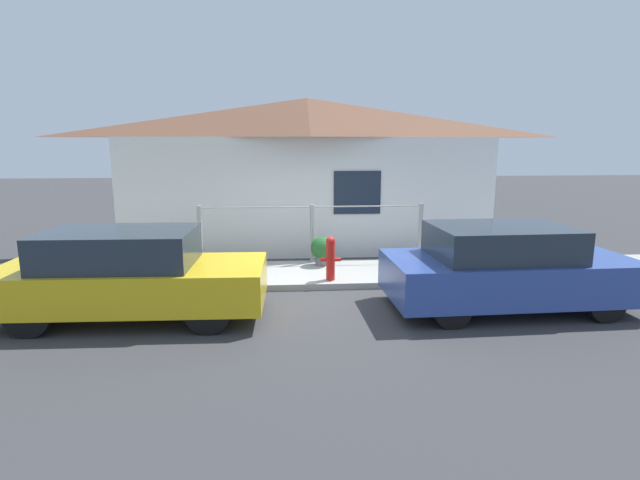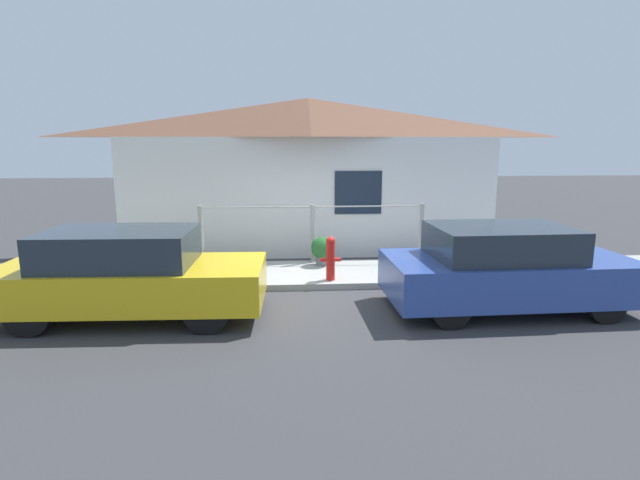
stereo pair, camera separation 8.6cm
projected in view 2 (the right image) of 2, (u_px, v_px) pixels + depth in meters
name	position (u px, v px, depth m)	size (l,w,h in m)	color
ground_plane	(318.00, 291.00, 9.28)	(60.00, 60.00, 0.00)	#38383A
sidewalk	(315.00, 274.00, 10.19)	(24.00, 1.89, 0.12)	#9E9E99
house	(309.00, 128.00, 12.18)	(9.26, 2.23, 3.77)	white
fence	(313.00, 231.00, 10.82)	(4.90, 0.10, 1.27)	#999993
car_left	(129.00, 274.00, 7.73)	(4.10, 1.74, 1.40)	gold
car_right	(506.00, 268.00, 8.13)	(3.99, 1.86, 1.39)	#2D4793
fire_hydrant	(331.00, 257.00, 9.47)	(0.39, 0.18, 0.85)	red
potted_plant_near_hydrant	(322.00, 249.00, 10.62)	(0.48, 0.48, 0.62)	slate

